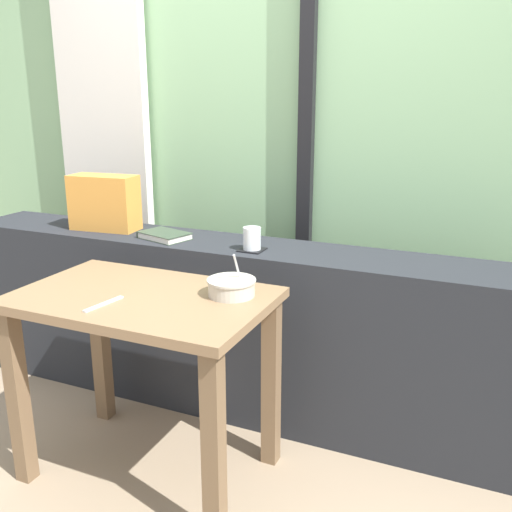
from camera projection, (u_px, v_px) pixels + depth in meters
ground at (177, 472)px, 2.19m from camera, size 8.00×8.00×0.00m
outdoor_backdrop at (284, 96)px, 2.78m from camera, size 4.80×0.08×2.80m
curtain_left_panel at (104, 124)px, 3.13m from camera, size 0.56×0.06×2.50m
window_divider_post at (306, 118)px, 2.69m from camera, size 0.07×0.05×2.60m
dark_console_ledge at (237, 327)px, 2.57m from camera, size 2.80×0.36×0.78m
breakfast_table at (144, 332)px, 2.06m from camera, size 0.91×0.57×0.72m
coaster_square at (252, 250)px, 2.36m from camera, size 0.10×0.10×0.00m
juice_glass at (252, 239)px, 2.35m from camera, size 0.07×0.07×0.09m
closed_book at (164, 235)px, 2.55m from camera, size 0.25×0.20×0.03m
throw_pillow at (104, 203)px, 2.69m from camera, size 0.33×0.17×0.26m
soup_bowl at (232, 287)px, 2.00m from camera, size 0.17×0.17×0.16m
fork_utensil at (104, 304)px, 1.92m from camera, size 0.04×0.17×0.01m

